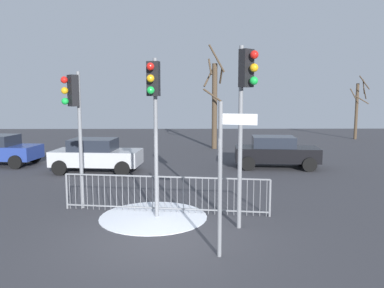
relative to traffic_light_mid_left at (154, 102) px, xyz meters
name	(u,v)px	position (x,y,z in m)	size (l,w,h in m)	color
ground_plane	(161,239)	(0.26, -1.56, -3.18)	(60.00, 60.00, 0.00)	#38383D
traffic_light_mid_left	(154,102)	(0.00, 0.00, 0.00)	(0.36, 0.56, 4.34)	slate
traffic_light_mid_right	(245,96)	(2.29, -0.88, 0.15)	(0.45, 0.48, 4.55)	slate
traffic_light_foreground_right	(74,109)	(-2.39, 0.96, -0.22)	(0.48, 0.45, 4.04)	slate
direction_sign_post	(223,172)	(1.61, -2.54, -1.37)	(0.75, 0.32, 3.24)	slate
pedestrian_guard_railing	(165,194)	(0.23, 0.55, -2.63)	(5.95, 0.91, 1.07)	slate
car_black_mid	(275,151)	(4.99, 7.42, -2.42)	(3.95, 2.24, 1.47)	black
car_silver_near	(96,155)	(-3.13, 6.53, -2.42)	(3.94, 2.22, 1.47)	#B2B5BA
bare_tree_left	(357,108)	(13.86, 19.03, -0.80)	(1.37, 0.99, 4.81)	#473828
bare_tree_centre	(214,102)	(2.58, 13.90, -0.25)	(1.36, 1.49, 6.41)	#473828
snow_patch_kerb	(153,217)	(-0.06, 0.12, -3.18)	(2.98, 2.98, 0.01)	white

